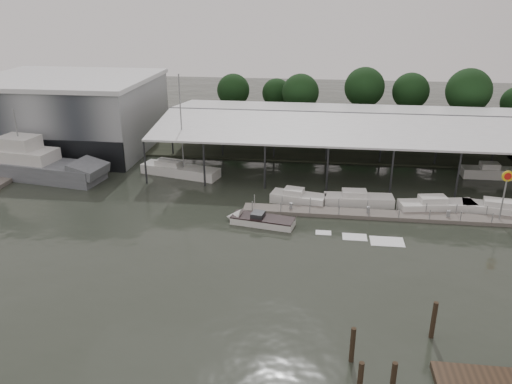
# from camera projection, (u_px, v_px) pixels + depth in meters

# --- Properties ---
(ground) EXTENTS (200.00, 200.00, 0.00)m
(ground) POSITION_uv_depth(u_px,v_px,m) (216.00, 254.00, 44.29)
(ground) COLOR #272C24
(ground) RESTS_ON ground
(land_strip_far) EXTENTS (140.00, 30.00, 0.30)m
(land_strip_far) POSITION_uv_depth(u_px,v_px,m) (267.00, 132.00, 82.98)
(land_strip_far) COLOR #36392B
(land_strip_far) RESTS_ON ground
(land_strip_west) EXTENTS (20.00, 40.00, 0.30)m
(land_strip_west) POSITION_uv_depth(u_px,v_px,m) (0.00, 144.00, 76.61)
(land_strip_west) COLOR #36392B
(land_strip_west) RESTS_ON ground
(storage_warehouse) EXTENTS (24.50, 20.50, 10.50)m
(storage_warehouse) POSITION_uv_depth(u_px,v_px,m) (69.00, 113.00, 73.24)
(storage_warehouse) COLOR #909599
(storage_warehouse) RESTS_ON ground
(covered_boat_shed) EXTENTS (58.24, 24.00, 6.96)m
(covered_boat_shed) POSITION_uv_depth(u_px,v_px,m) (384.00, 119.00, 65.85)
(covered_boat_shed) COLOR white
(covered_boat_shed) RESTS_ON ground
(floating_dock) EXTENTS (28.00, 2.00, 1.40)m
(floating_dock) POSITION_uv_depth(u_px,v_px,m) (377.00, 215.00, 51.67)
(floating_dock) COLOR #68635B
(floating_dock) RESTS_ON ground
(shell_fuel_sign) EXTENTS (1.10, 0.18, 5.55)m
(shell_fuel_sign) POSITION_uv_depth(u_px,v_px,m) (506.00, 186.00, 48.89)
(shell_fuel_sign) COLOR gray
(shell_fuel_sign) RESTS_ON ground
(grey_trawler) EXTENTS (19.98, 7.44, 8.84)m
(grey_trawler) POSITION_uv_depth(u_px,v_px,m) (31.00, 165.00, 62.43)
(grey_trawler) COLOR slate
(grey_trawler) RESTS_ON ground
(white_sailboat) EXTENTS (10.56, 5.06, 12.97)m
(white_sailboat) POSITION_uv_depth(u_px,v_px,m) (179.00, 170.00, 63.42)
(white_sailboat) COLOR silver
(white_sailboat) RESTS_ON ground
(speedboat_underway) EXTENTS (17.88, 5.19, 2.00)m
(speedboat_underway) POSITION_uv_depth(u_px,v_px,m) (257.00, 220.00, 49.97)
(speedboat_underway) COLOR silver
(speedboat_underway) RESTS_ON ground
(moored_cruiser_0) EXTENTS (6.25, 3.37, 1.70)m
(moored_cruiser_0) POSITION_uv_depth(u_px,v_px,m) (298.00, 198.00, 54.95)
(moored_cruiser_0) COLOR silver
(moored_cruiser_0) RESTS_ON ground
(moored_cruiser_1) EXTENTS (7.55, 2.58, 1.70)m
(moored_cruiser_1) POSITION_uv_depth(u_px,v_px,m) (358.00, 199.00, 54.46)
(moored_cruiser_1) COLOR silver
(moored_cruiser_1) RESTS_ON ground
(moored_cruiser_2) EXTENTS (8.19, 3.51, 1.70)m
(moored_cruiser_2) POSITION_uv_depth(u_px,v_px,m) (436.00, 206.00, 52.87)
(moored_cruiser_2) COLOR silver
(moored_cruiser_2) RESTS_ON ground
(moored_cruiser_3) EXTENTS (8.06, 3.65, 1.70)m
(moored_cruiser_3) POSITION_uv_depth(u_px,v_px,m) (501.00, 209.00, 51.93)
(moored_cruiser_3) COLOR silver
(moored_cruiser_3) RESTS_ON ground
(mooring_pilings) EXTENTS (5.77, 10.00, 3.56)m
(mooring_pilings) POSITION_uv_depth(u_px,v_px,m) (400.00, 379.00, 28.44)
(mooring_pilings) COLOR #36271B
(mooring_pilings) RESTS_ON ground
(horizon_tree_line) EXTENTS (70.36, 11.56, 10.71)m
(horizon_tree_line) POSITION_uv_depth(u_px,v_px,m) (411.00, 93.00, 83.21)
(horizon_tree_line) COLOR black
(horizon_tree_line) RESTS_ON ground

